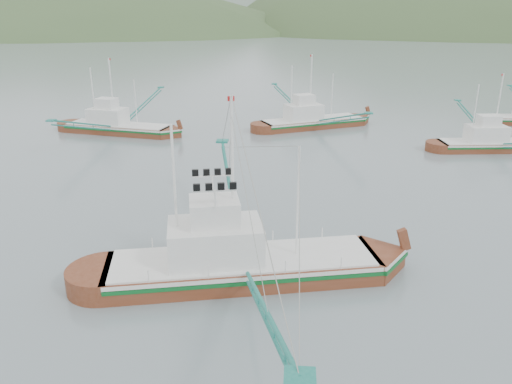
# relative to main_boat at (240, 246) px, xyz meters

# --- Properties ---
(ground) EXTENTS (1200.00, 1200.00, 0.00)m
(ground) POSITION_rel_main_boat_xyz_m (0.43, 1.26, -2.26)
(ground) COLOR slate
(ground) RESTS_ON ground
(main_boat) EXTENTS (17.55, 30.32, 12.45)m
(main_boat) POSITION_rel_main_boat_xyz_m (0.00, 0.00, 0.00)
(main_boat) COLOR #602A14
(main_boat) RESTS_ON ground
(bg_boat_right) EXTENTS (13.82, 24.37, 9.90)m
(bg_boat_right) POSITION_rel_main_boat_xyz_m (27.39, 33.30, -0.80)
(bg_boat_right) COLOR #602A14
(bg_boat_right) RESTS_ON ground
(bg_boat_far) EXTENTS (16.50, 25.86, 11.14)m
(bg_boat_far) POSITION_rel_main_boat_xyz_m (5.65, 44.35, 0.03)
(bg_boat_far) COLOR #602A14
(bg_boat_far) RESTS_ON ground
(bg_boat_left) EXTENTS (15.43, 26.74, 10.95)m
(bg_boat_left) POSITION_rel_main_boat_xyz_m (-21.36, 38.61, -0.35)
(bg_boat_left) COLOR #602A14
(bg_boat_left) RESTS_ON ground
(headland_left) EXTENTS (448.00, 308.00, 210.00)m
(headland_left) POSITION_rel_main_boat_xyz_m (-179.57, 361.26, -2.26)
(headland_left) COLOR #39522A
(headland_left) RESTS_ON ground
(ridge_distant) EXTENTS (960.00, 400.00, 240.00)m
(ridge_distant) POSITION_rel_main_boat_xyz_m (30.43, 561.26, -2.26)
(ridge_distant) COLOR slate
(ridge_distant) RESTS_ON ground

